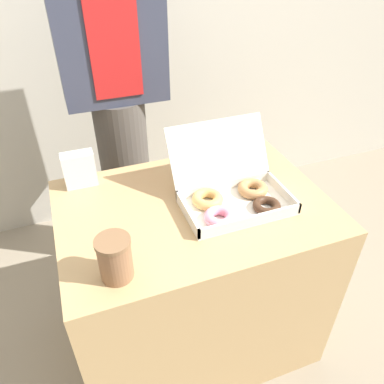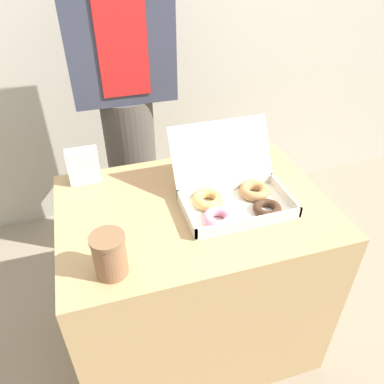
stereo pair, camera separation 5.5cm
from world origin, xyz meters
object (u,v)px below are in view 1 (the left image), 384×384
(donut_box, at_px, (232,193))
(coffee_cup, at_px, (115,258))
(napkin_holder, at_px, (79,169))
(person_customer, at_px, (116,95))

(donut_box, relative_size, coffee_cup, 2.75)
(coffee_cup, bearing_deg, napkin_holder, 94.30)
(donut_box, xyz_separation_m, coffee_cup, (-0.42, -0.18, 0.03))
(person_customer, bearing_deg, napkin_holder, -122.10)
(donut_box, bearing_deg, napkin_holder, 148.53)
(coffee_cup, bearing_deg, donut_box, 23.62)
(donut_box, bearing_deg, person_customer, 111.83)
(napkin_holder, relative_size, person_customer, 0.08)
(coffee_cup, height_order, person_customer, person_customer)
(coffee_cup, relative_size, person_customer, 0.08)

